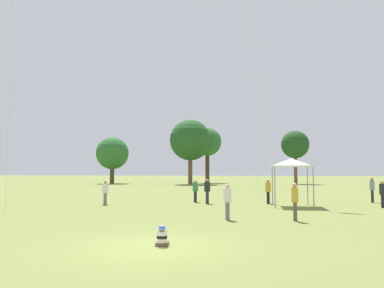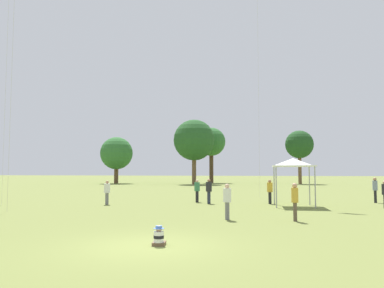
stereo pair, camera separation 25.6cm
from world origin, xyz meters
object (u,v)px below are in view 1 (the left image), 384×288
canopy_tent (291,163)px  person_standing_5 (207,189)px  person_standing_1 (105,191)px  seated_toddler (162,237)px  distant_tree_3 (190,140)px  distant_tree_2 (207,142)px  person_standing_0 (295,198)px  person_standing_6 (227,198)px  distant_tree_0 (295,145)px  person_standing_7 (382,192)px  person_standing_2 (195,189)px  person_standing_4 (372,187)px  person_standing_3 (268,189)px  distant_tree_1 (112,153)px

canopy_tent → person_standing_5: bearing=170.0°
person_standing_1 → person_standing_5: person_standing_5 is taller
person_standing_1 → canopy_tent: size_ratio=0.52×
seated_toddler → distant_tree_3: 50.20m
seated_toddler → distant_tree_2: distant_tree_2 is taller
person_standing_0 → person_standing_1: 12.83m
person_standing_0 → person_standing_6: person_standing_0 is taller
person_standing_0 → distant_tree_0: distant_tree_0 is taller
distant_tree_3 → person_standing_5: bearing=-78.5°
person_standing_7 → person_standing_2: bearing=-86.2°
person_standing_0 → person_standing_4: (6.27, 10.59, 0.04)m
person_standing_1 → person_standing_3: bearing=117.1°
distant_tree_1 → person_standing_2: bearing=-60.4°
person_standing_4 → distant_tree_2: (-16.32, 39.26, 6.26)m
person_standing_0 → canopy_tent: size_ratio=0.56×
person_standing_0 → person_standing_3: bearing=-126.2°
canopy_tent → person_standing_3: bearing=132.8°
person_standing_5 → person_standing_7: bearing=56.2°
person_standing_0 → person_standing_3: (-0.85, 8.47, -0.06)m
distant_tree_2 → distant_tree_0: bearing=-8.8°
person_standing_0 → distant_tree_3: (-12.01, 42.98, 6.15)m
distant_tree_0 → person_standing_2: bearing=-105.8°
person_standing_1 → distant_tree_2: bearing=-167.4°
person_standing_3 → distant_tree_3: bearing=-47.7°
person_standing_0 → person_standing_5: size_ratio=1.01×
person_standing_5 → distant_tree_2: bearing=159.5°
seated_toddler → distant_tree_3: distant_tree_3 is taller
seated_toddler → person_standing_0: bearing=47.8°
person_standing_3 → distant_tree_2: bearing=-53.1°
person_standing_2 → person_standing_3: (4.98, -0.51, 0.03)m
person_standing_5 → distant_tree_0: bearing=138.3°
person_standing_2 → distant_tree_3: bearing=171.6°
distant_tree_2 → person_standing_0: bearing=-78.6°
person_standing_7 → distant_tree_0: 41.11m
person_standing_3 → distant_tree_1: size_ratio=0.20×
seated_toddler → canopy_tent: 14.25m
person_standing_2 → person_standing_6: size_ratio=0.98×
person_standing_4 → person_standing_5: 11.44m
person_standing_1 → distant_tree_2: size_ratio=0.16×
person_standing_5 → distant_tree_3: size_ratio=0.16×
person_standing_1 → canopy_tent: canopy_tent is taller
person_standing_1 → distant_tree_0: 44.87m
person_standing_7 → distant_tree_1: (-31.58, 37.48, 4.21)m
person_standing_3 → distant_tree_0: distant_tree_0 is taller
person_standing_2 → canopy_tent: 6.92m
person_standing_6 → person_standing_1: bearing=-75.9°
distant_tree_0 → distant_tree_3: bearing=-165.2°
person_standing_0 → canopy_tent: (0.55, 6.97, 1.67)m
canopy_tent → person_standing_2: bearing=162.4°
person_standing_7 → canopy_tent: (-5.17, 0.20, 1.71)m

